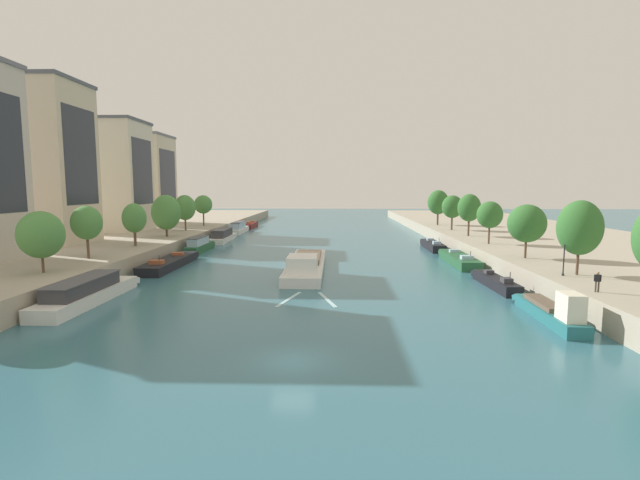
{
  "coord_description": "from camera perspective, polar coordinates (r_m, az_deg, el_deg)",
  "views": [
    {
      "loc": [
        2.49,
        -26.54,
        10.46
      ],
      "look_at": [
        0.0,
        51.33,
        1.51
      ],
      "focal_mm": 25.69,
      "sensor_mm": 36.0,
      "label": 1
    }
  ],
  "objects": [
    {
      "name": "ground_plane",
      "position": [
        28.64,
        -3.4,
        -14.88
      ],
      "size": [
        400.0,
        400.0,
        0.0
      ],
      "primitive_type": "plane",
      "color": "#336675"
    },
    {
      "name": "quay_left",
      "position": [
        92.33,
        -25.44,
        0.11
      ],
      "size": [
        36.0,
        170.0,
        2.24
      ],
      "primitive_type": "cube",
      "color": "#A89E89",
      "rests_on": "ground"
    },
    {
      "name": "quay_right",
      "position": [
        90.15,
        26.26,
        -0.07
      ],
      "size": [
        36.0,
        170.0,
        2.24
      ],
      "primitive_type": "cube",
      "color": "#A89E89",
      "rests_on": "ground"
    },
    {
      "name": "barge_midriver",
      "position": [
        57.56,
        -1.74,
        -3.02
      ],
      "size": [
        4.44,
        23.49,
        2.95
      ],
      "color": "silver",
      "rests_on": "ground"
    },
    {
      "name": "wake_behind_barge",
      "position": [
        43.35,
        -1.52,
        -7.39
      ],
      "size": [
        5.6,
        5.88,
        0.03
      ],
      "color": "#A5D1DB",
      "rests_on": "ground"
    },
    {
      "name": "moored_boat_left_near",
      "position": [
        46.82,
        -27.02,
        -5.82
      ],
      "size": [
        3.07,
        14.92,
        2.41
      ],
      "color": "silver",
      "rests_on": "ground"
    },
    {
      "name": "moored_boat_left_gap_after",
      "position": [
        63.69,
        -18.19,
        -2.69
      ],
      "size": [
        3.19,
        15.59,
        2.24
      ],
      "color": "black",
      "rests_on": "ground"
    },
    {
      "name": "moored_boat_left_far",
      "position": [
        77.73,
        -14.8,
        -0.63
      ],
      "size": [
        2.22,
        11.06,
        2.45
      ],
      "color": "#235633",
      "rests_on": "ground"
    },
    {
      "name": "moored_boat_left_second",
      "position": [
        91.85,
        -11.99,
        0.52
      ],
      "size": [
        3.21,
        14.71,
        2.45
      ],
      "color": "silver",
      "rests_on": "ground"
    },
    {
      "name": "moored_boat_left_midway",
      "position": [
        107.67,
        -10.08,
        1.46
      ],
      "size": [
        2.64,
        13.3,
        2.61
      ],
      "color": "silver",
      "rests_on": "ground"
    },
    {
      "name": "moored_boat_left_upstream",
      "position": [
        121.35,
        -8.57,
        1.85
      ],
      "size": [
        1.96,
        10.8,
        2.34
      ],
      "color": "maroon",
      "rests_on": "ground"
    },
    {
      "name": "moored_boat_right_downstream",
      "position": [
        40.44,
        26.88,
        -7.9
      ],
      "size": [
        2.17,
        11.03,
        2.98
      ],
      "color": "#23666B",
      "rests_on": "ground"
    },
    {
      "name": "moored_boat_right_gap_after",
      "position": [
        51.87,
        20.98,
        -4.87
      ],
      "size": [
        2.0,
        10.62,
        2.19
      ],
      "color": "black",
      "rests_on": "ground"
    },
    {
      "name": "moored_boat_right_lone",
      "position": [
        66.13,
        16.91,
        -2.28
      ],
      "size": [
        2.96,
        13.99,
        2.31
      ],
      "color": "#235633",
      "rests_on": "ground"
    },
    {
      "name": "moored_boat_right_end",
      "position": [
        80.38,
        13.84,
        -0.64
      ],
      "size": [
        2.29,
        11.55,
        2.34
      ],
      "color": "black",
      "rests_on": "ground"
    },
    {
      "name": "tree_left_midway",
      "position": [
        51.42,
        -31.44,
        0.57
      ],
      "size": [
        4.2,
        4.2,
        5.99
      ],
      "color": "brown",
      "rests_on": "quay_left"
    },
    {
      "name": "tree_left_by_lamp",
      "position": [
        59.29,
        -27.07,
        1.92
      ],
      "size": [
        3.44,
        3.44,
        6.13
      ],
      "color": "brown",
      "rests_on": "quay_left"
    },
    {
      "name": "tree_left_third",
      "position": [
        69.55,
        -22.14,
        2.54
      ],
      "size": [
        3.3,
        3.3,
        6.02
      ],
      "color": "brown",
      "rests_on": "quay_left"
    },
    {
      "name": "tree_left_second",
      "position": [
        81.14,
        -18.63,
        3.28
      ],
      "size": [
        4.8,
        4.8,
        7.01
      ],
      "color": "brown",
      "rests_on": "quay_left"
    },
    {
      "name": "tree_left_distant",
      "position": [
        91.45,
        -16.47,
        3.89
      ],
      "size": [
        3.97,
        3.97,
        6.8
      ],
      "color": "brown",
      "rests_on": "quay_left"
    },
    {
      "name": "tree_left_far",
      "position": [
        101.68,
        -14.35,
        4.31
      ],
      "size": [
        3.82,
        3.82,
        6.57
      ],
      "color": "brown",
      "rests_on": "quay_left"
    },
    {
      "name": "tree_right_far",
      "position": [
        49.21,
        29.63,
        1.33
      ],
      "size": [
        4.0,
        4.0,
        7.05
      ],
      "color": "brown",
      "rests_on": "quay_right"
    },
    {
      "name": "tree_right_past_mid",
      "position": [
        58.33,
        24.37,
        1.89
      ],
      "size": [
        4.32,
        4.32,
        6.28
      ],
      "color": "brown",
      "rests_on": "quay_right"
    },
    {
      "name": "tree_right_nearest",
      "position": [
        71.3,
        20.39,
        2.95
      ],
      "size": [
        3.69,
        3.69,
        6.22
      ],
      "color": "brown",
      "rests_on": "quay_right"
    },
    {
      "name": "tree_right_distant",
      "position": [
        81.91,
        18.1,
        3.83
      ],
      "size": [
        3.86,
        3.86,
        7.14
      ],
      "color": "brown",
      "rests_on": "quay_right"
    },
    {
      "name": "tree_right_third",
      "position": [
        92.51,
        16.16,
        4.0
      ],
      "size": [
        3.98,
        3.98,
        6.72
      ],
      "color": "brown",
      "rests_on": "quay_right"
    },
    {
      "name": "tree_right_second",
      "position": [
        104.4,
        14.5,
        4.57
      ],
      "size": [
        4.58,
        4.58,
        7.65
      ],
      "color": "brown",
      "rests_on": "quay_right"
    },
    {
      "name": "lamppost_right_bank",
      "position": [
        48.34,
        28.15,
        -1.2
      ],
      "size": [
        0.28,
        0.28,
        4.26
      ],
      "color": "black",
      "rests_on": "quay_right"
    },
    {
      "name": "building_left_corner",
      "position": [
        78.69,
        -31.56,
        8.2
      ],
      "size": [
        12.79,
        10.92,
        23.55
      ],
      "color": "beige",
      "rests_on": "quay_left"
    },
    {
      "name": "building_left_middle",
      "position": [
        96.18,
        -24.87,
        7.27
      ],
      "size": [
        13.69,
        11.15,
        20.82
      ],
      "color": "beige",
      "rests_on": "quay_left"
    },
    {
      "name": "building_left_far_end",
      "position": [
        112.01,
        -20.85,
        7.07
      ],
      "size": [
        10.44,
        12.19,
        20.07
      ],
      "color": "beige",
      "rests_on": "quay_left"
    },
    {
      "name": "person_on_quay",
      "position": [
        42.3,
        31.29,
        -4.33
      ],
      "size": [
        0.51,
        0.29,
        1.62
      ],
      "color": "#473D33",
      "rests_on": "quay_right"
    }
  ]
}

